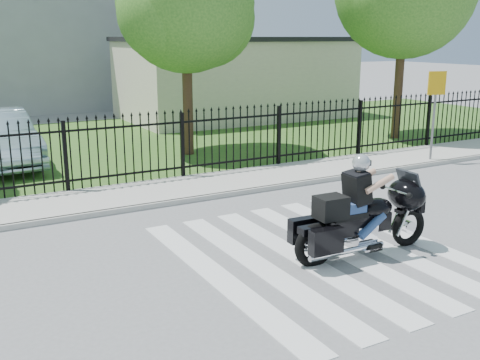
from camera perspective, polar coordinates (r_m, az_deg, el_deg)
ground at (r=10.02m, az=8.11°, el=-7.45°), size 120.00×120.00×0.00m
crosswalk at (r=10.01m, az=8.11°, el=-7.42°), size 5.00×5.50×0.01m
sidewalk at (r=14.09m, az=-4.17°, el=-0.65°), size 40.00×2.00×0.12m
curb at (r=13.22m, az=-2.34°, el=-1.63°), size 40.00×0.12×0.12m
grass_strip at (r=20.52m, az=-12.47°, el=3.65°), size 40.00×12.00×0.02m
iron_fence at (r=14.80m, az=-5.87°, el=3.39°), size 26.00×0.04×1.80m
tree_mid at (r=17.91m, az=-5.56°, el=17.38°), size 4.20×4.20×6.78m
building_low at (r=26.66m, az=-0.53°, el=10.15°), size 10.00×6.00×3.50m
building_low_roof at (r=26.59m, az=-0.54°, el=14.13°), size 10.20×6.20×0.20m
motorcycle_rider at (r=9.83m, az=12.19°, el=-3.39°), size 2.79×0.87×1.84m
traffic_sign at (r=17.57m, az=19.27°, el=7.96°), size 0.56×0.19×2.61m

